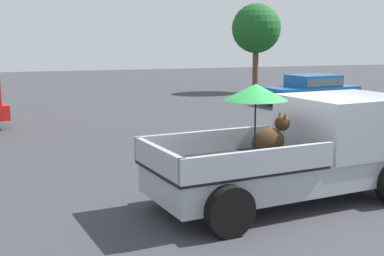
% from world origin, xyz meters
% --- Properties ---
extents(ground_plane, '(80.00, 80.00, 0.00)m').
position_xyz_m(ground_plane, '(0.00, 0.00, 0.00)').
color(ground_plane, '#38383D').
extents(pickup_truck_main, '(5.25, 2.77, 2.20)m').
position_xyz_m(pickup_truck_main, '(0.47, 0.06, 0.96)').
color(pickup_truck_main, black).
rests_on(pickup_truck_main, ground).
extents(parked_sedan_near, '(4.50, 2.42, 1.33)m').
position_xyz_m(parked_sedan_near, '(8.14, 12.20, 0.74)').
color(parked_sedan_near, black).
rests_on(parked_sedan_near, ground).
extents(tree_by_lot, '(2.67, 2.67, 4.80)m').
position_xyz_m(tree_by_lot, '(8.11, 17.96, 3.44)').
color(tree_by_lot, brown).
rests_on(tree_by_lot, ground).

